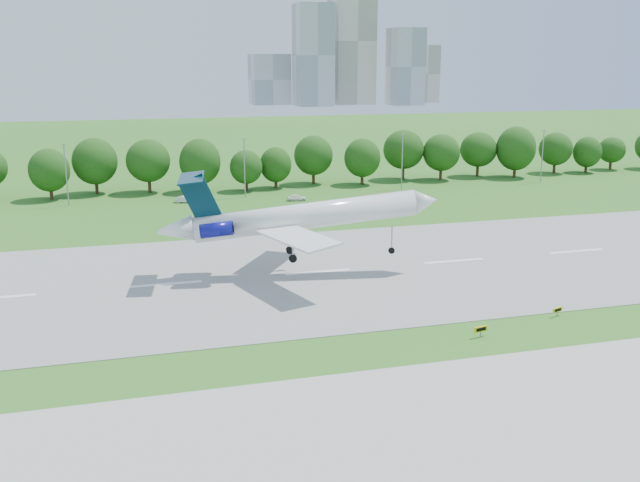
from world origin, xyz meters
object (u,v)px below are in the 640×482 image
Objects in this scene: airliner at (292,217)px; taxi_sign_left at (481,329)px; service_vehicle_b at (297,198)px; service_vehicle_a at (185,199)px.

airliner reaches higher than taxi_sign_left.
taxi_sign_left is 0.44× the size of service_vehicle_b.
service_vehicle_b is (-0.66, 76.89, -0.21)m from taxi_sign_left.
airliner is at bearing 104.69° from taxi_sign_left.
airliner reaches higher than service_vehicle_a.
service_vehicle_b is at bearing -83.29° from service_vehicle_a.
service_vehicle_a is 1.04× the size of service_vehicle_b.
taxi_sign_left is (13.50, -26.99, -6.96)m from airliner.
airliner is at bearing 173.74° from service_vehicle_b.
airliner is 30.97m from taxi_sign_left.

